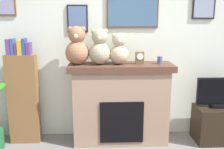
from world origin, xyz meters
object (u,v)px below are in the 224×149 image
Objects in this scene: tv_stand at (216,124)px; candle_jar at (160,60)px; teddy_bear_cream at (119,50)px; television at (219,93)px; teddy_bear_tan at (100,48)px; mantel_clock at (140,58)px; bookshelf at (23,95)px; teddy_bear_brown at (77,47)px; fireplace at (121,103)px.

candle_jar reaches higher than tv_stand.
television is at bearing -2.51° from teddy_bear_cream.
tv_stand is 0.45m from television.
candle_jar is 0.81m from teddy_bear_tan.
mantel_clock is (-1.08, 0.06, 0.48)m from television.
bookshelf is 14.13× the size of candle_jar.
teddy_bear_cream is at bearing -1.85° from bookshelf.
television is 6.07× the size of candle_jar.
teddy_bear_brown reaches higher than teddy_bear_cream.
fireplace is at bearing 3.75° from teddy_bear_tan.
television is (2.65, -0.10, 0.03)m from bookshelf.
teddy_bear_cream is (1.29, -0.04, 0.61)m from bookshelf.
teddy_bear_cream reaches higher than tv_stand.
bookshelf is (-1.32, 0.02, 0.11)m from fireplace.
candle_jar is 0.56m from teddy_bear_cream.
teddy_bear_cream is (-1.36, 0.06, 1.03)m from tv_stand.
candle_jar reaches higher than television.
mantel_clock reaches higher than candle_jar.
television is at bearing -90.00° from tv_stand.
fireplace is 0.73m from teddy_bear_cream.
mantel_clock reaches higher than tv_stand.
mantel_clock is at bearing -179.72° from candle_jar.
tv_stand is 1.24× the size of teddy_bear_tan.
teddy_bear_tan reaches higher than teddy_bear_cream.
mantel_clock is 0.35× the size of teddy_bear_tan.
teddy_bear_tan is (-0.79, -0.00, 0.16)m from candle_jar.
teddy_bear_brown reaches higher than bookshelf.
tv_stand is 1.71m from teddy_bear_cream.
bookshelf is 1.65m from mantel_clock.
teddy_bear_tan is (0.29, 0.00, -0.01)m from teddy_bear_brown.
tv_stand is at bearing -4.12° from candle_jar.
tv_stand is 0.94× the size of television.
teddy_bear_cream is (-0.27, 0.00, 0.10)m from mantel_clock.
mantel_clock is 0.83m from teddy_bear_brown.
bookshelf reaches higher than candle_jar.
bookshelf is 3.08× the size of teddy_bear_tan.
fireplace is 2.97× the size of teddy_bear_tan.
candle_jar is (0.52, -0.02, 0.59)m from fireplace.
teddy_bear_tan reaches higher than fireplace.
fireplace is at bearing 176.65° from television.
fireplace is 0.79m from candle_jar.
tv_stand is at bearing -2.16° from bookshelf.
bookshelf is 1.90m from candle_jar.
bookshelf is 2.65m from television.
teddy_bear_brown is at bearing 178.25° from tv_stand.
mantel_clock reaches higher than television.
television is at bearing -1.79° from teddy_bear_brown.
television is 0.93m from candle_jar.
television is 1.48m from teddy_bear_cream.
television is (0.00, -0.00, 0.45)m from tv_stand.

